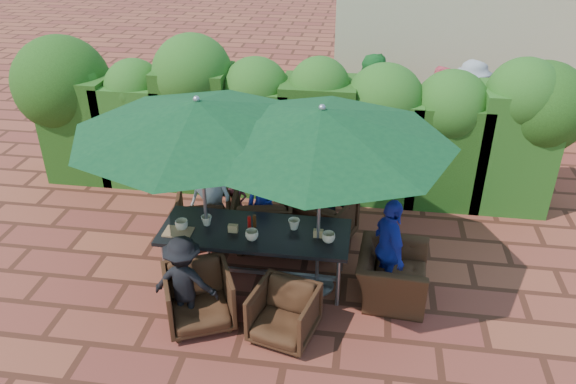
# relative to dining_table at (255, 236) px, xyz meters

# --- Properties ---
(ground) EXTENTS (80.00, 80.00, 0.00)m
(ground) POSITION_rel_dining_table_xyz_m (0.03, 0.24, -0.68)
(ground) COLOR brown
(ground) RESTS_ON ground
(dining_table) EXTENTS (2.36, 0.90, 0.75)m
(dining_table) POSITION_rel_dining_table_xyz_m (0.00, 0.00, 0.00)
(dining_table) COLOR black
(dining_table) RESTS_ON ground
(umbrella_left) EXTENTS (2.99, 2.99, 2.46)m
(umbrella_left) POSITION_rel_dining_table_xyz_m (-0.62, 0.03, 1.54)
(umbrella_left) COLOR gray
(umbrella_left) RESTS_ON ground
(umbrella_right) EXTENTS (3.02, 3.02, 2.46)m
(umbrella_right) POSITION_rel_dining_table_xyz_m (0.79, -0.03, 1.54)
(umbrella_right) COLOR gray
(umbrella_right) RESTS_ON ground
(chair_far_left) EXTENTS (0.90, 0.86, 0.77)m
(chair_far_left) POSITION_rel_dining_table_xyz_m (-0.91, 0.84, -0.29)
(chair_far_left) COLOR black
(chair_far_left) RESTS_ON ground
(chair_far_mid) EXTENTS (0.92, 0.88, 0.86)m
(chair_far_mid) POSITION_rel_dining_table_xyz_m (-0.06, 0.86, -0.25)
(chair_far_mid) COLOR black
(chair_far_mid) RESTS_ON ground
(chair_far_right) EXTENTS (1.01, 0.98, 0.82)m
(chair_far_right) POSITION_rel_dining_table_xyz_m (0.77, 1.02, -0.26)
(chair_far_right) COLOR black
(chair_far_right) RESTS_ON ground
(chair_near_left) EXTENTS (0.97, 0.95, 0.77)m
(chair_near_left) POSITION_rel_dining_table_xyz_m (-0.49, -0.88, -0.29)
(chair_near_left) COLOR black
(chair_near_left) RESTS_ON ground
(chair_near_right) EXTENTS (0.81, 0.78, 0.70)m
(chair_near_right) POSITION_rel_dining_table_xyz_m (0.52, -0.97, -0.33)
(chair_near_right) COLOR black
(chair_near_right) RESTS_ON ground
(chair_end_right) EXTENTS (0.69, 1.00, 0.83)m
(chair_end_right) POSITION_rel_dining_table_xyz_m (1.72, -0.07, -0.26)
(chair_end_right) COLOR black
(chair_end_right) RESTS_ON ground
(adult_far_left) EXTENTS (0.77, 0.61, 1.36)m
(adult_far_left) POSITION_rel_dining_table_xyz_m (-0.80, 0.91, 0.01)
(adult_far_left) COLOR silver
(adult_far_left) RESTS_ON ground
(adult_far_mid) EXTENTS (0.55, 0.50, 1.26)m
(adult_far_mid) POSITION_rel_dining_table_xyz_m (-0.05, 0.85, -0.04)
(adult_far_mid) COLOR #1D2AA2
(adult_far_mid) RESTS_ON ground
(adult_far_right) EXTENTS (0.62, 0.41, 1.24)m
(adult_far_right) POSITION_rel_dining_table_xyz_m (0.84, 0.86, -0.06)
(adult_far_right) COLOR black
(adult_far_right) RESTS_ON ground
(adult_near_left) EXTENTS (0.75, 0.36, 1.16)m
(adult_near_left) POSITION_rel_dining_table_xyz_m (-0.63, -0.91, -0.09)
(adult_near_left) COLOR black
(adult_near_left) RESTS_ON ground
(adult_end_right) EXTENTS (0.63, 0.87, 1.33)m
(adult_end_right) POSITION_rel_dining_table_xyz_m (1.66, -0.04, -0.01)
(adult_end_right) COLOR #1D2AA2
(adult_end_right) RESTS_ON ground
(child_left) EXTENTS (0.34, 0.29, 0.86)m
(child_left) POSITION_rel_dining_table_xyz_m (-0.51, 1.13, -0.24)
(child_left) COLOR #EF5468
(child_left) RESTS_ON ground
(child_right) EXTENTS (0.35, 0.32, 0.80)m
(child_right) POSITION_rel_dining_table_xyz_m (0.51, 1.06, -0.28)
(child_right) COLOR #9853B5
(child_right) RESTS_ON ground
(pedestrian_a) EXTENTS (1.73, 1.48, 1.82)m
(pedestrian_a) POSITION_rel_dining_table_xyz_m (1.35, 4.52, 0.23)
(pedestrian_a) COLOR #227F30
(pedestrian_a) RESTS_ON ground
(pedestrian_b) EXTENTS (0.85, 0.64, 1.59)m
(pedestrian_b) POSITION_rel_dining_table_xyz_m (2.56, 4.65, 0.12)
(pedestrian_b) COLOR #EF5468
(pedestrian_b) RESTS_ON ground
(pedestrian_c) EXTENTS (1.16, 1.17, 1.77)m
(pedestrian_c) POSITION_rel_dining_table_xyz_m (3.12, 4.47, 0.21)
(pedestrian_c) COLOR gray
(pedestrian_c) RESTS_ON ground
(cup_a) EXTENTS (0.16, 0.16, 0.13)m
(cup_a) POSITION_rel_dining_table_xyz_m (-0.90, -0.10, 0.14)
(cup_a) COLOR beige
(cup_a) RESTS_ON dining_table
(cup_b) EXTENTS (0.13, 0.13, 0.13)m
(cup_b) POSITION_rel_dining_table_xyz_m (-0.63, 0.05, 0.14)
(cup_b) COLOR beige
(cup_b) RESTS_ON dining_table
(cup_c) EXTENTS (0.16, 0.16, 0.13)m
(cup_c) POSITION_rel_dining_table_xyz_m (0.01, -0.20, 0.14)
(cup_c) COLOR beige
(cup_c) RESTS_ON dining_table
(cup_d) EXTENTS (0.15, 0.15, 0.14)m
(cup_d) POSITION_rel_dining_table_xyz_m (0.48, 0.12, 0.14)
(cup_d) COLOR beige
(cup_d) RESTS_ON dining_table
(cup_e) EXTENTS (0.16, 0.16, 0.13)m
(cup_e) POSITION_rel_dining_table_xyz_m (0.93, -0.11, 0.14)
(cup_e) COLOR beige
(cup_e) RESTS_ON dining_table
(ketchup_bottle) EXTENTS (0.04, 0.04, 0.17)m
(ketchup_bottle) POSITION_rel_dining_table_xyz_m (-0.08, 0.05, 0.16)
(ketchup_bottle) COLOR #B20C0A
(ketchup_bottle) RESTS_ON dining_table
(sauce_bottle) EXTENTS (0.04, 0.04, 0.17)m
(sauce_bottle) POSITION_rel_dining_table_xyz_m (-0.02, 0.09, 0.16)
(sauce_bottle) COLOR #4C230C
(sauce_bottle) RESTS_ON dining_table
(serving_tray) EXTENTS (0.35, 0.25, 0.02)m
(serving_tray) POSITION_rel_dining_table_xyz_m (-0.93, -0.18, 0.08)
(serving_tray) COLOR #906845
(serving_tray) RESTS_ON dining_table
(number_block_left) EXTENTS (0.12, 0.06, 0.10)m
(number_block_left) POSITION_rel_dining_table_xyz_m (-0.26, -0.06, 0.12)
(number_block_left) COLOR tan
(number_block_left) RESTS_ON dining_table
(number_block_right) EXTENTS (0.12, 0.06, 0.10)m
(number_block_right) POSITION_rel_dining_table_xyz_m (0.79, -0.02, 0.12)
(number_block_right) COLOR tan
(number_block_right) RESTS_ON dining_table
(hedge_wall) EXTENTS (9.10, 1.60, 2.53)m
(hedge_wall) POSITION_rel_dining_table_xyz_m (-0.05, 2.56, 0.63)
(hedge_wall) COLOR #19330E
(hedge_wall) RESTS_ON ground
(building) EXTENTS (6.20, 3.08, 3.20)m
(building) POSITION_rel_dining_table_xyz_m (3.53, 7.23, 0.93)
(building) COLOR #C2B490
(building) RESTS_ON ground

